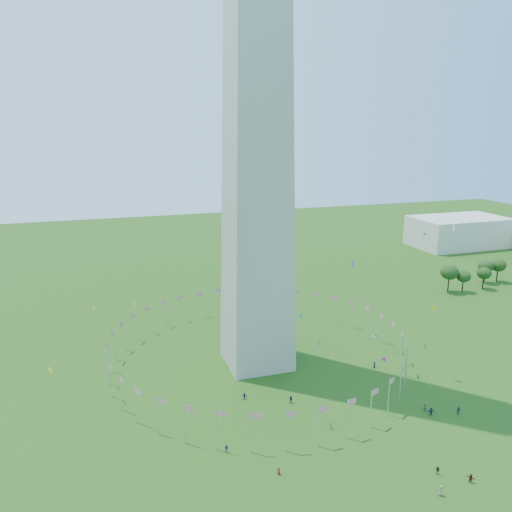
% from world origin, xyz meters
% --- Properties ---
extents(ground, '(600.00, 600.00, 0.00)m').
position_xyz_m(ground, '(0.00, 0.00, 0.00)').
color(ground, '#1D4410').
rests_on(ground, ground).
extents(washington_monument, '(16.80, 16.80, 169.00)m').
position_xyz_m(washington_monument, '(0.00, 50.00, 84.50)').
color(washington_monument, '#AAA697').
rests_on(washington_monument, ground).
extents(flag_ring, '(80.24, 80.24, 9.00)m').
position_xyz_m(flag_ring, '(-0.00, 50.00, 4.50)').
color(flag_ring, silver).
rests_on(flag_ring, ground).
extents(gov_building_east_a, '(50.00, 30.00, 16.00)m').
position_xyz_m(gov_building_east_a, '(150.00, 150.00, 8.00)').
color(gov_building_east_a, beige).
rests_on(gov_building_east_a, ground).
extents(crowd, '(83.82, 66.20, 2.05)m').
position_xyz_m(crowd, '(2.91, 1.71, 0.88)').
color(crowd, '#20284A').
rests_on(crowd, ground).
extents(kites_aloft, '(111.01, 60.71, 41.69)m').
position_xyz_m(kites_aloft, '(19.92, 25.73, 19.14)').
color(kites_aloft, white).
rests_on(kites_aloft, ground).
extents(tree_line_east, '(53.79, 15.33, 11.08)m').
position_xyz_m(tree_line_east, '(112.89, 85.50, 4.86)').
color(tree_line_east, '#244B19').
rests_on(tree_line_east, ground).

